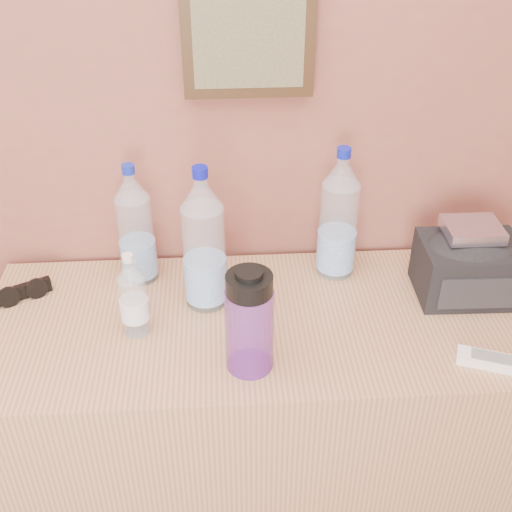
{
  "coord_description": "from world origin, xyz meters",
  "views": [
    {
      "loc": [
        0.3,
        0.52,
        1.81
      ],
      "look_at": [
        0.37,
        1.71,
        1.0
      ],
      "focal_mm": 45.0,
      "sensor_mm": 36.0,
      "label": 1
    }
  ],
  "objects_px": {
    "dresser": "(256,433)",
    "sunglasses": "(22,292)",
    "pet_large_c": "(338,220)",
    "foil_packet": "(473,230)",
    "ac_remote": "(491,361)",
    "toiletry_bag": "(468,266)",
    "nalgene_bottle": "(250,321)",
    "pet_large_a": "(204,246)",
    "pet_large_b": "(136,230)",
    "pet_small": "(133,299)"
  },
  "relations": [
    {
      "from": "nalgene_bottle",
      "to": "ac_remote",
      "type": "xyz_separation_m",
      "value": [
        0.53,
        -0.03,
        -0.11
      ]
    },
    {
      "from": "pet_large_b",
      "to": "toiletry_bag",
      "type": "xyz_separation_m",
      "value": [
        0.82,
        -0.12,
        -0.06
      ]
    },
    {
      "from": "pet_large_a",
      "to": "nalgene_bottle",
      "type": "relative_size",
      "value": 1.47
    },
    {
      "from": "dresser",
      "to": "ac_remote",
      "type": "relative_size",
      "value": 8.9
    },
    {
      "from": "dresser",
      "to": "pet_large_a",
      "type": "height_order",
      "value": "pet_large_a"
    },
    {
      "from": "sunglasses",
      "to": "nalgene_bottle",
      "type": "bearing_deg",
      "value": -53.52
    },
    {
      "from": "pet_large_b",
      "to": "toiletry_bag",
      "type": "bearing_deg",
      "value": -8.4
    },
    {
      "from": "pet_large_a",
      "to": "sunglasses",
      "type": "bearing_deg",
      "value": 174.76
    },
    {
      "from": "pet_large_c",
      "to": "dresser",
      "type": "bearing_deg",
      "value": -139.8
    },
    {
      "from": "dresser",
      "to": "pet_large_b",
      "type": "relative_size",
      "value": 4.06
    },
    {
      "from": "pet_large_c",
      "to": "toiletry_bag",
      "type": "distance_m",
      "value": 0.34
    },
    {
      "from": "pet_large_b",
      "to": "toiletry_bag",
      "type": "distance_m",
      "value": 0.83
    },
    {
      "from": "pet_large_a",
      "to": "pet_large_c",
      "type": "bearing_deg",
      "value": 17.83
    },
    {
      "from": "dresser",
      "to": "toiletry_bag",
      "type": "relative_size",
      "value": 5.44
    },
    {
      "from": "pet_large_b",
      "to": "foil_packet",
      "type": "distance_m",
      "value": 0.82
    },
    {
      "from": "dresser",
      "to": "pet_large_c",
      "type": "height_order",
      "value": "pet_large_c"
    },
    {
      "from": "pet_large_c",
      "to": "foil_packet",
      "type": "xyz_separation_m",
      "value": [
        0.31,
        -0.1,
        0.02
      ]
    },
    {
      "from": "pet_large_b",
      "to": "nalgene_bottle",
      "type": "xyz_separation_m",
      "value": [
        0.27,
        -0.35,
        -0.02
      ]
    },
    {
      "from": "pet_small",
      "to": "pet_large_a",
      "type": "bearing_deg",
      "value": 32.26
    },
    {
      "from": "nalgene_bottle",
      "to": "pet_large_a",
      "type": "bearing_deg",
      "value": 112.07
    },
    {
      "from": "pet_large_c",
      "to": "pet_small",
      "type": "xyz_separation_m",
      "value": [
        -0.5,
        -0.21,
        -0.06
      ]
    },
    {
      "from": "sunglasses",
      "to": "ac_remote",
      "type": "distance_m",
      "value": 1.13
    },
    {
      "from": "foil_packet",
      "to": "ac_remote",
      "type": "bearing_deg",
      "value": -94.54
    },
    {
      "from": "sunglasses",
      "to": "pet_large_c",
      "type": "bearing_deg",
      "value": -22.42
    },
    {
      "from": "pet_large_a",
      "to": "foil_packet",
      "type": "distance_m",
      "value": 0.65
    },
    {
      "from": "sunglasses",
      "to": "ac_remote",
      "type": "relative_size",
      "value": 0.99
    },
    {
      "from": "nalgene_bottle",
      "to": "pet_small",
      "type": "bearing_deg",
      "value": 153.26
    },
    {
      "from": "sunglasses",
      "to": "toiletry_bag",
      "type": "relative_size",
      "value": 0.6
    },
    {
      "from": "pet_large_b",
      "to": "dresser",
      "type": "bearing_deg",
      "value": -33.56
    },
    {
      "from": "pet_large_a",
      "to": "foil_packet",
      "type": "height_order",
      "value": "pet_large_a"
    },
    {
      "from": "pet_small",
      "to": "toiletry_bag",
      "type": "distance_m",
      "value": 0.82
    },
    {
      "from": "pet_small",
      "to": "toiletry_bag",
      "type": "bearing_deg",
      "value": 6.77
    },
    {
      "from": "pet_large_a",
      "to": "sunglasses",
      "type": "relative_size",
      "value": 2.53
    },
    {
      "from": "pet_large_b",
      "to": "sunglasses",
      "type": "xyz_separation_m",
      "value": [
        -0.29,
        -0.07,
        -0.12
      ]
    },
    {
      "from": "pet_large_b",
      "to": "sunglasses",
      "type": "distance_m",
      "value": 0.32
    },
    {
      "from": "nalgene_bottle",
      "to": "toiletry_bag",
      "type": "height_order",
      "value": "nalgene_bottle"
    },
    {
      "from": "toiletry_bag",
      "to": "dresser",
      "type": "bearing_deg",
      "value": -170.95
    },
    {
      "from": "dresser",
      "to": "sunglasses",
      "type": "relative_size",
      "value": 9.02
    },
    {
      "from": "ac_remote",
      "to": "pet_large_c",
      "type": "bearing_deg",
      "value": 148.15
    },
    {
      "from": "nalgene_bottle",
      "to": "foil_packet",
      "type": "relative_size",
      "value": 1.88
    },
    {
      "from": "foil_packet",
      "to": "pet_small",
      "type": "bearing_deg",
      "value": -172.17
    },
    {
      "from": "dresser",
      "to": "toiletry_bag",
      "type": "distance_m",
      "value": 0.73
    },
    {
      "from": "pet_small",
      "to": "nalgene_bottle",
      "type": "bearing_deg",
      "value": -26.74
    },
    {
      "from": "dresser",
      "to": "pet_large_c",
      "type": "relative_size",
      "value": 3.71
    },
    {
      "from": "toiletry_bag",
      "to": "foil_packet",
      "type": "xyz_separation_m",
      "value": [
        -0.0,
        0.01,
        0.1
      ]
    },
    {
      "from": "dresser",
      "to": "sunglasses",
      "type": "distance_m",
      "value": 0.73
    },
    {
      "from": "dresser",
      "to": "toiletry_bag",
      "type": "height_order",
      "value": "toiletry_bag"
    },
    {
      "from": "pet_large_c",
      "to": "toiletry_bag",
      "type": "relative_size",
      "value": 1.47
    },
    {
      "from": "pet_large_a",
      "to": "toiletry_bag",
      "type": "height_order",
      "value": "pet_large_a"
    },
    {
      "from": "pet_large_b",
      "to": "nalgene_bottle",
      "type": "relative_size",
      "value": 1.29
    }
  ]
}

